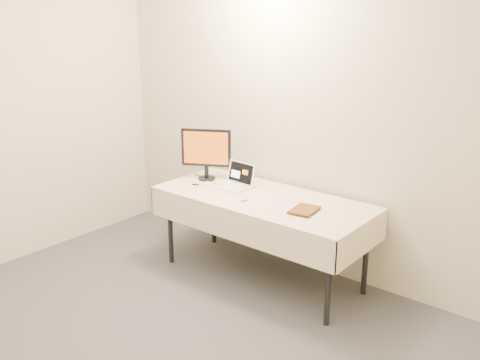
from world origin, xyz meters
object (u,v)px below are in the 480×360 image
Objects in this scene: table at (263,204)px; monitor at (206,150)px; laptop at (236,181)px; book at (294,194)px.

table is 3.96× the size of monitor.
table is 5.79× the size of laptop.
laptop is at bearing 160.14° from book.
monitor reaches higher than book.
book is at bearing -37.33° from monitor.
laptop is 0.73m from book.
book reaches higher than table.
table is 7.54× the size of book.
laptop is (-0.35, 0.07, 0.11)m from table.
table is at bearing -34.86° from monitor.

